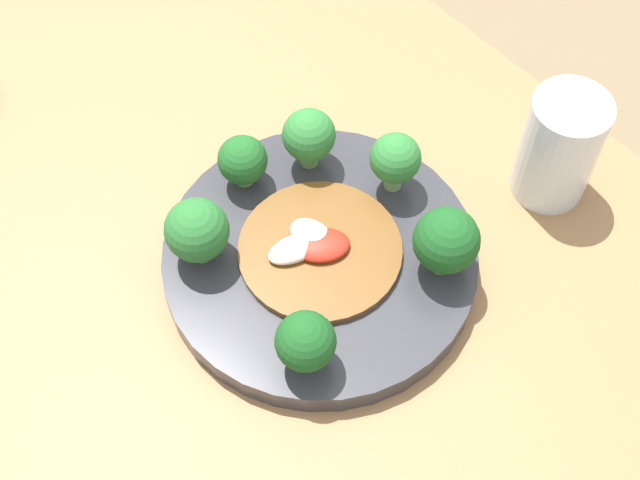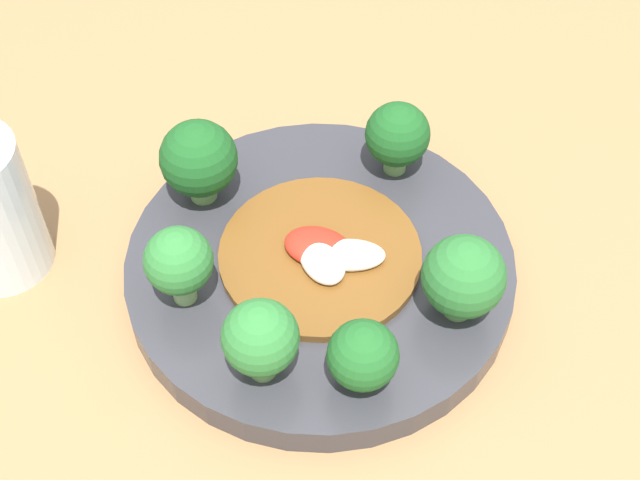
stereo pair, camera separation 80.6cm
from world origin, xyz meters
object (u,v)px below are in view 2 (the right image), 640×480
broccoli_east (363,356)px  stirfry_center (322,254)px  plate (320,268)px  broccoli_south (179,264)px  broccoli_northeast (464,278)px  broccoli_northwest (397,135)px  broccoli_southeast (260,339)px  broccoli_southwest (199,159)px

broccoli_east → stirfry_center: bearing=-180.0°
plate → broccoli_south: broccoli_south is taller
broccoli_northeast → broccoli_south: broccoli_northeast is taller
broccoli_northeast → broccoli_east: 0.09m
broccoli_east → stirfry_center: broccoli_east is taller
plate → broccoli_east: 0.11m
broccoli_northeast → stirfry_center: broccoli_northeast is taller
plate → broccoli_northwest: 0.12m
broccoli_northwest → broccoli_southeast: bearing=-41.2°
plate → broccoli_southeast: broccoli_southeast is taller
broccoli_northwest → broccoli_south: bearing=-64.3°
broccoli_east → stirfry_center: 0.11m
broccoli_northwest → stirfry_center: 0.11m
broccoli_east → stirfry_center: size_ratio=0.37×
broccoli_southeast → broccoli_northwest: bearing=138.8°
broccoli_east → broccoli_south: bearing=-132.7°
stirfry_center → broccoli_east: bearing=0.0°
broccoli_east → broccoli_northwest: bearing=156.8°
broccoli_south → stirfry_center: size_ratio=0.44×
broccoli_northwest → broccoli_southeast: broccoli_southeast is taller
plate → broccoli_east: broccoli_east is taller
broccoli_northeast → broccoli_southeast: size_ratio=1.03×
broccoli_southeast → broccoli_northeast: bearing=96.5°
broccoli_east → plate: bearing=-179.2°
broccoli_northeast → broccoli_northwest: bearing=-179.0°
broccoli_northeast → broccoli_southeast: 0.14m
broccoli_northeast → broccoli_southwest: (-0.15, -0.15, 0.00)m
plate → broccoli_southeast: (0.08, -0.06, 0.05)m
broccoli_southeast → stirfry_center: bearing=143.7°
stirfry_center → broccoli_northeast: bearing=50.2°
broccoli_northeast → stirfry_center: bearing=-129.8°
broccoli_east → broccoli_south: 0.14m
broccoli_southwest → broccoli_northeast: bearing=45.9°
plate → broccoli_south: (0.01, -0.10, 0.05)m
broccoli_northeast → stirfry_center: (-0.07, -0.08, -0.03)m
broccoli_northwest → broccoli_southeast: size_ratio=0.96×
plate → broccoli_southwest: bearing=-138.1°
broccoli_southeast → broccoli_east: bearing=69.5°
plate → stirfry_center: stirfry_center is taller
plate → broccoli_south: 0.11m
broccoli_northwest → broccoli_northeast: bearing=1.0°
broccoli_south → broccoli_southwest: bearing=163.4°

